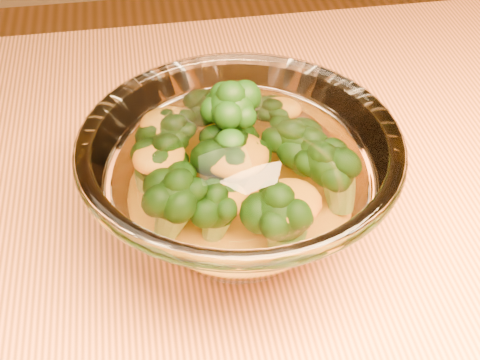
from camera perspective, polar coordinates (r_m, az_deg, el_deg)
name	(u,v)px	position (r m, az deg, el deg)	size (l,w,h in m)	color
table	(142,353)	(0.61, -8.39, -14.40)	(1.20, 0.80, 0.75)	#E07743
glass_bowl	(240,185)	(0.51, 0.00, -0.44)	(0.24, 0.24, 0.11)	white
cheese_sauce	(240,206)	(0.53, 0.00, -2.25)	(0.12, 0.12, 0.03)	#FFA315
broccoli_heap	(236,162)	(0.51, -0.37, 1.57)	(0.16, 0.17, 0.09)	black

